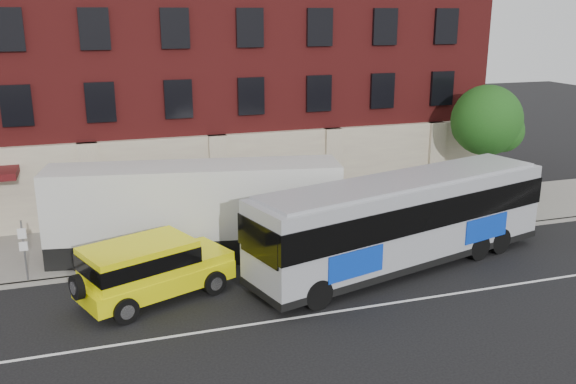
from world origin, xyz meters
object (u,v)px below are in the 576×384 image
object	(u,v)px
sign_pole	(24,248)
shipping_container	(196,212)
street_tree	(487,123)
city_bus	(404,218)
yellow_suv	(149,267)

from	to	relation	value
sign_pole	shipping_container	bearing A→B (deg)	7.06
street_tree	city_bus	distance (m)	10.16
sign_pole	street_tree	size ratio (longest dim) A/B	0.40
yellow_suv	sign_pole	bearing A→B (deg)	147.42
street_tree	shipping_container	world-z (taller)	street_tree
street_tree	shipping_container	bearing A→B (deg)	-170.74
sign_pole	shipping_container	world-z (taller)	shipping_container
city_bus	yellow_suv	distance (m)	9.99
street_tree	city_bus	xyz separation A→B (m)	(-7.82, -6.03, -2.39)
city_bus	street_tree	bearing A→B (deg)	37.61
shipping_container	yellow_suv	bearing A→B (deg)	-123.13
city_bus	yellow_suv	world-z (taller)	city_bus
shipping_container	sign_pole	bearing A→B (deg)	-172.94
sign_pole	city_bus	bearing A→B (deg)	-10.70
city_bus	shipping_container	size ratio (longest dim) A/B	1.13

